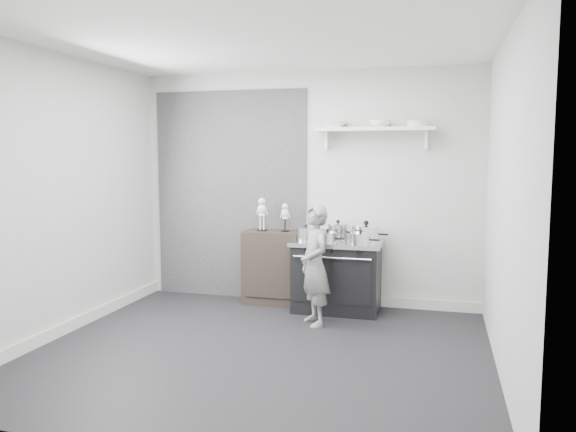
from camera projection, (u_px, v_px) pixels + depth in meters
name	position (u px, v px, depth m)	size (l,w,h in m)	color
ground	(259.00, 351.00, 4.98)	(4.00, 4.00, 0.00)	black
room_shell	(254.00, 166.00, 4.97)	(4.02, 3.62, 2.71)	beige
wall_shelf	(375.00, 130.00, 6.17)	(1.30, 0.26, 0.24)	white
stove	(337.00, 276.00, 6.24)	(0.99, 0.62, 0.79)	black
side_cabinet	(273.00, 267.00, 6.57)	(0.66, 0.38, 0.85)	black
child	(315.00, 265.00, 5.71)	(0.45, 0.30, 1.24)	gray
pot_front_left	(306.00, 234.00, 6.21)	(0.29, 0.20, 0.18)	silver
pot_back_left	(338.00, 231.00, 6.32)	(0.33, 0.24, 0.22)	silver
pot_back_right	(366.00, 233.00, 6.19)	(0.41, 0.32, 0.23)	silver
pot_front_right	(361.00, 239.00, 5.93)	(0.31, 0.23, 0.16)	silver
pot_front_center	(327.00, 237.00, 6.04)	(0.30, 0.21, 0.15)	silver
skeleton_full	(262.00, 212.00, 6.54)	(0.12, 0.08, 0.44)	silver
skeleton_torso	(285.00, 215.00, 6.47)	(0.10, 0.07, 0.37)	silver
bowl_large	(334.00, 125.00, 6.27)	(0.28, 0.28, 0.07)	white
bowl_small	(380.00, 124.00, 6.14)	(0.24, 0.24, 0.07)	white
plate_stack	(418.00, 124.00, 6.03)	(0.24, 0.24, 0.06)	silver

